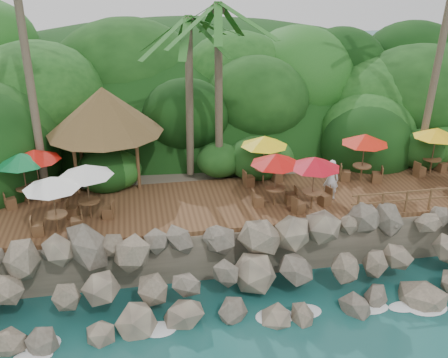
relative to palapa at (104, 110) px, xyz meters
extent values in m
plane|color=#19514F|center=(5.09, -9.48, -5.79)|extent=(140.00, 140.00, 0.00)
cube|color=gray|center=(5.09, 6.52, -4.74)|extent=(32.00, 25.20, 2.10)
ellipsoid|color=#143811|center=(5.09, 14.02, -5.79)|extent=(44.80, 28.00, 15.40)
cube|color=brown|center=(5.09, -3.48, -3.59)|extent=(26.00, 5.00, 0.20)
ellipsoid|color=white|center=(-0.91, -9.18, -5.76)|extent=(1.20, 0.80, 0.06)
ellipsoid|color=white|center=(2.09, -9.18, -5.76)|extent=(1.20, 0.80, 0.06)
ellipsoid|color=white|center=(5.09, -9.18, -5.76)|extent=(1.20, 0.80, 0.06)
ellipsoid|color=white|center=(8.09, -9.18, -5.76)|extent=(1.20, 0.80, 0.06)
ellipsoid|color=white|center=(11.09, -9.18, -5.76)|extent=(1.20, 0.80, 0.06)
cylinder|color=brown|center=(-3.00, -0.48, 2.03)|extent=(0.80, 2.61, 10.88)
cylinder|color=brown|center=(4.02, -0.17, 0.32)|extent=(0.54, 0.67, 7.62)
ellipsoid|color=#23601E|center=(4.02, -0.17, 4.12)|extent=(6.00, 6.00, 2.40)
cylinder|color=brown|center=(5.32, -0.81, 0.63)|extent=(0.54, 0.99, 8.26)
ellipsoid|color=#23601E|center=(5.32, -0.81, 4.76)|extent=(6.00, 6.00, 2.40)
cylinder|color=brown|center=(16.06, -1.07, 2.54)|extent=(1.46, 1.25, 12.03)
cylinder|color=brown|center=(-1.40, -1.40, -2.29)|extent=(0.16, 0.16, 2.40)
cylinder|color=brown|center=(1.40, -1.40, -2.29)|extent=(0.16, 0.16, 2.40)
cylinder|color=brown|center=(-1.40, 1.40, -2.29)|extent=(0.16, 0.16, 2.40)
cylinder|color=brown|center=(1.40, 1.40, -2.29)|extent=(0.16, 0.16, 2.40)
cone|color=brown|center=(0.00, 0.00, 0.01)|extent=(5.50, 5.50, 2.20)
cylinder|color=brown|center=(-0.71, -4.04, -3.10)|extent=(0.09, 0.09, 0.79)
cylinder|color=brown|center=(-0.71, -4.04, -2.69)|extent=(0.90, 0.90, 0.05)
cylinder|color=brown|center=(-0.71, -4.04, -2.32)|extent=(0.05, 0.05, 2.35)
cone|color=white|center=(-0.71, -4.04, -1.30)|extent=(2.24, 2.24, 0.48)
cube|color=brown|center=(-1.44, -3.90, -3.25)|extent=(0.53, 0.53, 0.49)
cube|color=brown|center=(0.03, -4.18, -3.25)|extent=(0.53, 0.53, 0.49)
cylinder|color=brown|center=(7.23, -4.19, -3.10)|extent=(0.09, 0.09, 0.79)
cylinder|color=brown|center=(7.23, -4.19, -2.69)|extent=(0.90, 0.90, 0.05)
cylinder|color=brown|center=(7.23, -4.19, -2.32)|extent=(0.05, 0.05, 2.35)
cone|color=red|center=(7.23, -4.19, -1.30)|extent=(2.24, 2.24, 0.48)
cube|color=brown|center=(6.48, -4.19, -3.25)|extent=(0.45, 0.45, 0.49)
cube|color=brown|center=(7.98, -4.20, -3.25)|extent=(0.45, 0.45, 0.49)
cylinder|color=brown|center=(12.05, -2.45, -3.10)|extent=(0.09, 0.09, 0.79)
cylinder|color=brown|center=(12.05, -2.45, -2.69)|extent=(0.90, 0.90, 0.05)
cylinder|color=brown|center=(12.05, -2.45, -2.32)|extent=(0.05, 0.05, 2.35)
cone|color=red|center=(12.05, -2.45, -1.30)|extent=(2.24, 2.24, 0.48)
cube|color=brown|center=(11.34, -2.21, -3.25)|extent=(0.57, 0.57, 0.49)
cube|color=brown|center=(12.76, -2.68, -3.25)|extent=(0.57, 0.57, 0.49)
cylinder|color=brown|center=(7.29, -1.88, -3.10)|extent=(0.09, 0.09, 0.79)
cylinder|color=brown|center=(7.29, -1.88, -2.69)|extent=(0.90, 0.90, 0.05)
cylinder|color=brown|center=(7.29, -1.88, -2.32)|extent=(0.05, 0.05, 2.35)
cone|color=yellow|center=(7.29, -1.88, -1.30)|extent=(2.24, 2.24, 0.48)
cube|color=brown|center=(6.56, -2.02, -3.25)|extent=(0.52, 0.52, 0.49)
cube|color=brown|center=(8.03, -1.75, -3.25)|extent=(0.52, 0.52, 0.49)
cylinder|color=brown|center=(8.72, -4.85, -3.10)|extent=(0.09, 0.09, 0.79)
cylinder|color=brown|center=(8.72, -4.85, -2.69)|extent=(0.90, 0.90, 0.05)
cylinder|color=brown|center=(8.72, -4.85, -2.32)|extent=(0.05, 0.05, 2.35)
cone|color=red|center=(8.72, -4.85, -1.30)|extent=(2.24, 2.24, 0.48)
cube|color=brown|center=(8.03, -5.14, -3.25)|extent=(0.58, 0.58, 0.49)
cube|color=brown|center=(9.41, -4.57, -3.25)|extent=(0.58, 0.58, 0.49)
cylinder|color=brown|center=(15.87, -2.18, -3.10)|extent=(0.09, 0.09, 0.79)
cylinder|color=brown|center=(15.87, -2.18, -2.69)|extent=(0.90, 0.90, 0.05)
cylinder|color=brown|center=(15.87, -2.18, -2.32)|extent=(0.05, 0.05, 2.35)
cone|color=yellow|center=(15.87, -2.18, -1.30)|extent=(2.24, 2.24, 0.48)
cube|color=brown|center=(15.16, -2.41, -3.25)|extent=(0.56, 0.56, 0.49)
cube|color=brown|center=(16.58, -1.96, -3.25)|extent=(0.56, 0.56, 0.49)
cylinder|color=brown|center=(-3.01, -1.88, -3.10)|extent=(0.09, 0.09, 0.79)
cylinder|color=brown|center=(-3.01, -1.88, -2.69)|extent=(0.90, 0.90, 0.05)
cylinder|color=brown|center=(-3.01, -1.88, -2.32)|extent=(0.05, 0.05, 2.35)
cone|color=#B8130B|center=(-3.01, -1.88, -1.30)|extent=(2.24, 2.24, 0.48)
cube|color=brown|center=(-3.73, -1.72, -3.25)|extent=(0.54, 0.54, 0.49)
cube|color=brown|center=(-2.28, -2.05, -3.25)|extent=(0.54, 0.54, 0.49)
cylinder|color=brown|center=(-1.93, -5.08, -3.10)|extent=(0.09, 0.09, 0.79)
cylinder|color=brown|center=(-1.93, -5.08, -2.69)|extent=(0.90, 0.90, 0.05)
cylinder|color=brown|center=(-1.93, -5.08, -2.32)|extent=(0.05, 0.05, 2.35)
cone|color=white|center=(-1.93, -5.08, -1.30)|extent=(2.24, 2.24, 0.48)
cube|color=brown|center=(-2.68, -5.16, -3.25)|extent=(0.49, 0.49, 0.49)
cube|color=brown|center=(-1.19, -5.01, -3.25)|extent=(0.49, 0.49, 0.49)
cylinder|color=brown|center=(-3.50, -2.22, -3.10)|extent=(0.09, 0.09, 0.79)
cylinder|color=brown|center=(-3.50, -2.22, -2.69)|extent=(0.90, 0.90, 0.05)
cylinder|color=brown|center=(-3.50, -2.22, -2.32)|extent=(0.05, 0.05, 2.35)
cone|color=#0B6731|center=(-3.50, -2.22, -1.30)|extent=(2.24, 2.24, 0.48)
cube|color=brown|center=(-4.20, -2.50, -3.25)|extent=(0.58, 0.58, 0.49)
cube|color=brown|center=(-2.81, -1.95, -3.25)|extent=(0.58, 0.58, 0.49)
cylinder|color=brown|center=(10.42, -5.83, -2.99)|extent=(0.10, 0.10, 1.00)
cylinder|color=brown|center=(11.52, -5.83, -2.99)|extent=(0.10, 0.10, 1.00)
cylinder|color=brown|center=(12.62, -5.83, -2.99)|extent=(0.10, 0.10, 1.00)
cylinder|color=brown|center=(13.72, -5.83, -2.99)|extent=(0.10, 0.10, 1.00)
cube|color=brown|center=(13.17, -5.83, -2.54)|extent=(6.10, 0.06, 0.06)
cube|color=brown|center=(13.17, -5.83, -2.94)|extent=(6.10, 0.06, 0.06)
imported|color=silver|center=(9.87, -4.00, -2.55)|extent=(0.81, 0.68, 1.88)
camera|label=1|loc=(1.37, -24.42, 6.98)|focal=42.29mm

